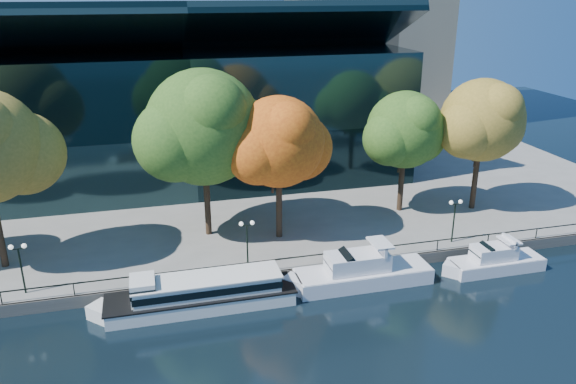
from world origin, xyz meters
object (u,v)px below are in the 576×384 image
object	(u,v)px
cruiser_far	(493,261)
lamp_0	(19,257)
lamp_2	(455,211)
tree_3	(281,144)
tour_boat	(196,293)
lamp_1	(247,233)
tree_5	(484,122)
cruiser_near	(358,272)
tree_4	(407,131)
tree_2	(206,130)

from	to	relation	value
cruiser_far	lamp_0	size ratio (longest dim) A/B	2.24
lamp_2	tree_3	bearing A→B (deg)	161.10
tour_boat	lamp_1	world-z (taller)	lamp_1
tree_5	lamp_1	size ratio (longest dim) A/B	3.32
tree_3	lamp_1	distance (m)	8.72
cruiser_near	tree_4	size ratio (longest dim) A/B	1.00
lamp_0	lamp_1	xyz separation A→B (m)	(17.02, 0.00, 0.00)
cruiser_far	lamp_0	world-z (taller)	lamp_0
tree_3	lamp_1	xyz separation A→B (m)	(-4.07, -5.01, -5.86)
tour_boat	tree_4	size ratio (longest dim) A/B	1.25
tree_4	lamp_0	bearing A→B (deg)	-166.58
tree_5	lamp_1	xyz separation A→B (m)	(-25.19, -6.88, -6.14)
tour_boat	tree_4	world-z (taller)	tree_4
tour_boat	lamp_0	size ratio (longest dim) A/B	3.81
lamp_2	lamp_0	bearing A→B (deg)	180.00
cruiser_near	tree_5	size ratio (longest dim) A/B	0.91
tree_2	lamp_2	distance (m)	23.11
cruiser_near	tree_4	xyz separation A→B (m)	(9.28, 11.66, 8.19)
tour_boat	lamp_1	size ratio (longest dim) A/B	3.81
tree_2	tree_4	distance (m)	19.83
tree_3	lamp_0	world-z (taller)	tree_3
tree_2	lamp_2	size ratio (longest dim) A/B	3.79
cruiser_near	tree_3	distance (m)	12.86
lamp_1	lamp_2	xyz separation A→B (m)	(18.71, 0.00, 0.00)
tree_2	lamp_1	world-z (taller)	tree_2
cruiser_far	lamp_0	bearing A→B (deg)	173.73
tree_4	tree_5	distance (m)	7.73
tour_boat	tree_2	size ratio (longest dim) A/B	1.01
cruiser_far	tree_2	xyz separation A→B (m)	(-22.36, 11.33, 10.01)
lamp_2	lamp_1	bearing A→B (deg)	180.00
tour_boat	cruiser_near	bearing A→B (deg)	1.01
tour_boat	lamp_2	distance (m)	23.74
lamp_2	tree_2	bearing A→B (deg)	160.84
tree_5	lamp_1	distance (m)	26.82
tree_3	tree_4	world-z (taller)	tree_3
cruiser_near	lamp_1	size ratio (longest dim) A/B	3.04
cruiser_near	tree_2	distance (m)	17.86
lamp_0	lamp_2	bearing A→B (deg)	0.00
tree_3	cruiser_far	bearing A→B (deg)	-29.37
cruiser_near	tree_5	distance (m)	21.69
lamp_1	lamp_2	distance (m)	18.71
lamp_0	lamp_2	xyz separation A→B (m)	(35.73, 0.00, 0.00)
lamp_1	tree_2	bearing A→B (deg)	106.26
tree_2	tree_3	size ratio (longest dim) A/B	1.17
cruiser_near	tree_2	xyz separation A→B (m)	(-10.45, 10.63, 9.84)
tree_2	tree_4	size ratio (longest dim) A/B	1.24
cruiser_near	lamp_1	distance (m)	9.46
tree_4	lamp_2	distance (m)	9.89
tree_3	lamp_0	bearing A→B (deg)	-166.63
lamp_1	lamp_0	bearing A→B (deg)	180.00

